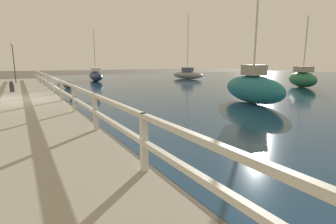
{
  "coord_description": "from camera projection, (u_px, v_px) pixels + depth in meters",
  "views": [
    {
      "loc": [
        0.32,
        -13.9,
        1.97
      ],
      "look_at": [
        6.01,
        -3.9,
        -0.2
      ],
      "focal_mm": 28.0,
      "sensor_mm": 36.0,
      "label": 1
    }
  ],
  "objects": [
    {
      "name": "boulder_mid_strip",
      "position": [
        60.0,
        84.0,
        22.89
      ],
      "size": [
        0.37,
        0.33,
        0.28
      ],
      "color": "gray",
      "rests_on": "ground"
    },
    {
      "name": "boulder_water_edge",
      "position": [
        73.0,
        97.0,
        14.2
      ],
      "size": [
        0.41,
        0.37,
        0.31
      ],
      "color": "#666056",
      "rests_on": "ground"
    },
    {
      "name": "sailboat_navy",
      "position": [
        96.0,
        75.0,
        28.61
      ],
      "size": [
        1.72,
        5.99,
        5.37
      ],
      "rotation": [
        0.0,
        0.0,
        -0.1
      ],
      "color": "#192347",
      "rests_on": "water_surface"
    },
    {
      "name": "dock_lamp",
      "position": [
        13.0,
        53.0,
        21.15
      ],
      "size": [
        0.27,
        0.27,
        3.28
      ],
      "color": "#2D2D33",
      "rests_on": "dock_walkway"
    },
    {
      "name": "boulder_near_dock",
      "position": [
        97.0,
        98.0,
        13.53
      ],
      "size": [
        0.42,
        0.37,
        0.31
      ],
      "color": "gray",
      "rests_on": "ground"
    },
    {
      "name": "mooring_bollard",
      "position": [
        12.0,
        86.0,
        15.32
      ],
      "size": [
        0.25,
        0.25,
        0.64
      ],
      "color": "#333338",
      "rests_on": "dock_walkway"
    },
    {
      "name": "sailboat_gray",
      "position": [
        188.0,
        74.0,
        31.96
      ],
      "size": [
        2.33,
        4.54,
        7.53
      ],
      "rotation": [
        0.0,
        0.0,
        0.31
      ],
      "color": "gray",
      "rests_on": "water_surface"
    },
    {
      "name": "boulder_upstream",
      "position": [
        68.0,
        85.0,
        20.63
      ],
      "size": [
        0.62,
        0.56,
        0.47
      ],
      "color": "gray",
      "rests_on": "ground"
    },
    {
      "name": "sailboat_green",
      "position": [
        302.0,
        78.0,
        21.26
      ],
      "size": [
        2.51,
        3.57,
        5.57
      ],
      "rotation": [
        0.0,
        0.0,
        -0.42
      ],
      "color": "#236B42",
      "rests_on": "water_surface"
    },
    {
      "name": "railing",
      "position": [
        57.0,
        84.0,
        12.85
      ],
      "size": [
        0.1,
        32.5,
        0.93
      ],
      "color": "silver",
      "rests_on": "dock_walkway"
    },
    {
      "name": "boulder_far_strip",
      "position": [
        68.0,
        85.0,
        20.39
      ],
      "size": [
        0.7,
        0.63,
        0.53
      ],
      "color": "#666056",
      "rests_on": "ground"
    },
    {
      "name": "dock_walkway",
      "position": [
        13.0,
        103.0,
        12.05
      ],
      "size": [
        4.07,
        36.0,
        0.29
      ],
      "color": "gray",
      "rests_on": "ground"
    },
    {
      "name": "sailboat_teal",
      "position": [
        253.0,
        88.0,
        12.79
      ],
      "size": [
        1.69,
        4.37,
        7.28
      ],
      "rotation": [
        0.0,
        0.0,
        -0.17
      ],
      "color": "#1E707A",
      "rests_on": "water_surface"
    },
    {
      "name": "ground_plane",
      "position": [
        13.0,
        106.0,
        12.08
      ],
      "size": [
        120.0,
        120.0,
        0.0
      ],
      "primitive_type": "plane",
      "color": "#4C473D"
    }
  ]
}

